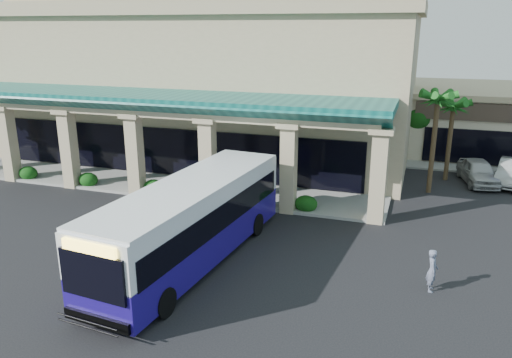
% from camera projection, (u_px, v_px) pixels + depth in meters
% --- Properties ---
extents(ground, '(110.00, 110.00, 0.00)m').
position_uv_depth(ground, '(224.00, 247.00, 21.95)').
color(ground, black).
extents(main_building, '(30.80, 14.80, 11.35)m').
position_uv_depth(main_building, '(204.00, 78.00, 37.25)').
color(main_building, tan).
rests_on(main_building, ground).
extents(arcade, '(30.00, 6.20, 5.70)m').
position_uv_depth(arcade, '(142.00, 140.00, 29.73)').
color(arcade, '#0E5450').
rests_on(arcade, ground).
extents(palm_0, '(2.40, 2.40, 6.60)m').
position_uv_depth(palm_0, '(434.00, 137.00, 28.38)').
color(palm_0, '#175818').
rests_on(palm_0, ground).
extents(palm_1, '(2.40, 2.40, 5.80)m').
position_uv_depth(palm_1, '(450.00, 135.00, 30.91)').
color(palm_1, '#175818').
rests_on(palm_1, ground).
extents(broadleaf_tree, '(2.60, 2.60, 4.81)m').
position_uv_depth(broadleaf_tree, '(418.00, 126.00, 36.20)').
color(broadleaf_tree, '#0F3D0D').
rests_on(broadleaf_tree, ground).
extents(transit_bus, '(3.94, 12.32, 3.38)m').
position_uv_depth(transit_bus, '(192.00, 223.00, 20.19)').
color(transit_bus, navy).
rests_on(transit_bus, ground).
extents(pedestrian, '(0.43, 0.62, 1.62)m').
position_uv_depth(pedestrian, '(432.00, 270.00, 18.14)').
color(pedestrian, slate).
rests_on(pedestrian, ground).
extents(car_silver, '(2.60, 4.68, 1.50)m').
position_uv_depth(car_silver, '(478.00, 172.00, 30.82)').
color(car_silver, '#B2B2B2').
rests_on(car_silver, ground).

